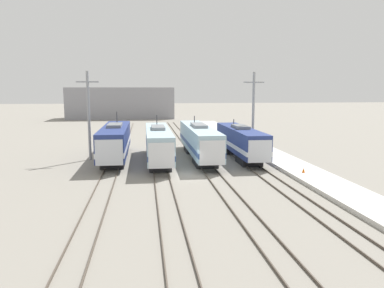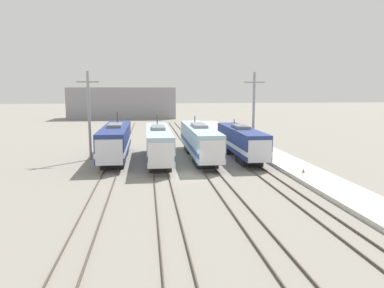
# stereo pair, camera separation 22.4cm
# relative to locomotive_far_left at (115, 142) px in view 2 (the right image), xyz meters

# --- Properties ---
(ground_plane) EXTENTS (400.00, 400.00, 0.00)m
(ground_plane) POSITION_rel_locomotive_far_left_xyz_m (7.65, -9.09, -2.24)
(ground_plane) COLOR gray
(rail_pair_far_left) EXTENTS (1.50, 120.00, 0.15)m
(rail_pair_far_left) POSITION_rel_locomotive_far_left_xyz_m (0.00, -9.09, -2.16)
(rail_pair_far_left) COLOR #4C4238
(rail_pair_far_left) RESTS_ON ground_plane
(rail_pair_center_left) EXTENTS (1.51, 120.00, 0.15)m
(rail_pair_center_left) POSITION_rel_locomotive_far_left_xyz_m (5.10, -9.09, -2.16)
(rail_pair_center_left) COLOR #4C4238
(rail_pair_center_left) RESTS_ON ground_plane
(rail_pair_center_right) EXTENTS (1.51, 120.00, 0.15)m
(rail_pair_center_right) POSITION_rel_locomotive_far_left_xyz_m (10.20, -9.09, -2.16)
(rail_pair_center_right) COLOR #4C4238
(rail_pair_center_right) RESTS_ON ground_plane
(rail_pair_far_right) EXTENTS (1.50, 120.00, 0.15)m
(rail_pair_far_right) POSITION_rel_locomotive_far_left_xyz_m (15.29, -9.09, -2.16)
(rail_pair_far_right) COLOR #4C4238
(rail_pair_far_right) RESTS_ON ground_plane
(locomotive_far_left) EXTENTS (3.00, 16.93, 5.61)m
(locomotive_far_left) POSITION_rel_locomotive_far_left_xyz_m (0.00, 0.00, 0.00)
(locomotive_far_left) COLOR black
(locomotive_far_left) RESTS_ON ground_plane
(locomotive_center_left) EXTENTS (2.77, 16.94, 5.26)m
(locomotive_center_left) POSITION_rel_locomotive_far_left_xyz_m (5.10, -2.06, -0.06)
(locomotive_center_left) COLOR #232326
(locomotive_center_left) RESTS_ON ground_plane
(locomotive_center_right) EXTENTS (2.86, 18.91, 4.96)m
(locomotive_center_right) POSITION_rel_locomotive_far_left_xyz_m (10.20, -0.09, -0.05)
(locomotive_center_right) COLOR #232326
(locomotive_center_right) RESTS_ON ground_plane
(locomotive_far_right) EXTENTS (2.76, 16.22, 4.54)m
(locomotive_far_right) POSITION_rel_locomotive_far_left_xyz_m (15.29, -0.80, -0.14)
(locomotive_far_right) COLOR black
(locomotive_far_right) RESTS_ON ground_plane
(catenary_tower_left) EXTENTS (2.64, 0.32, 10.61)m
(catenary_tower_left) POSITION_rel_locomotive_far_left_xyz_m (-3.05, 0.74, 3.29)
(catenary_tower_left) COLOR gray
(catenary_tower_left) RESTS_ON ground_plane
(catenary_tower_right) EXTENTS (2.64, 0.32, 10.61)m
(catenary_tower_right) POSITION_rel_locomotive_far_left_xyz_m (17.18, 0.74, 3.29)
(catenary_tower_right) COLOR gray
(catenary_tower_right) RESTS_ON ground_plane
(platform) EXTENTS (4.00, 120.00, 0.36)m
(platform) POSITION_rel_locomotive_far_left_xyz_m (19.56, -9.09, -2.06)
(platform) COLOR beige
(platform) RESTS_ON ground_plane
(traffic_cone) EXTENTS (0.29, 0.29, 0.47)m
(traffic_cone) POSITION_rel_locomotive_far_left_xyz_m (18.94, -10.91, -1.64)
(traffic_cone) COLOR orange
(traffic_cone) RESTS_ON platform
(depot_building) EXTENTS (30.65, 11.47, 9.05)m
(depot_building) POSITION_rel_locomotive_far_left_xyz_m (-3.18, 68.04, 2.29)
(depot_building) COLOR gray
(depot_building) RESTS_ON ground_plane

